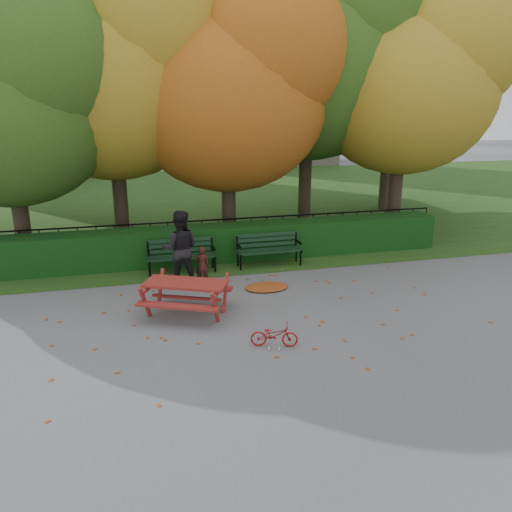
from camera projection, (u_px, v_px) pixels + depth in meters
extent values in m
plane|color=slate|center=(266.00, 323.00, 10.23)|extent=(90.00, 90.00, 0.00)
plane|color=#1E3B13|center=(186.00, 200.00, 23.20)|extent=(90.00, 90.00, 0.00)
cube|color=#B1A08D|center=(7.00, 48.00, 29.99)|extent=(10.00, 7.00, 15.00)
cube|color=#B1A08D|center=(269.00, 80.00, 36.32)|extent=(9.00, 6.00, 12.00)
cube|color=black|center=(224.00, 243.00, 14.26)|extent=(13.00, 0.90, 1.00)
cube|color=black|center=(219.00, 249.00, 15.12)|extent=(14.00, 0.04, 0.04)
cube|color=black|center=(218.00, 220.00, 14.85)|extent=(14.00, 0.04, 0.04)
cylinder|color=black|center=(116.00, 242.00, 14.28)|extent=(0.03, 0.03, 1.00)
cylinder|color=black|center=(219.00, 236.00, 15.00)|extent=(0.03, 0.03, 1.00)
cylinder|color=black|center=(313.00, 230.00, 15.71)|extent=(0.03, 0.03, 1.00)
cylinder|color=black|center=(412.00, 224.00, 16.54)|extent=(0.03, 0.03, 1.00)
cylinder|color=black|center=(21.00, 216.00, 13.92)|extent=(0.44, 0.44, 2.62)
ellipsoid|color=#2A4818|center=(6.00, 111.00, 13.09)|extent=(5.60, 5.60, 5.04)
sphere|color=#2A4818|center=(36.00, 58.00, 12.31)|extent=(4.20, 4.20, 4.20)
cylinder|color=black|center=(120.00, 195.00, 15.59)|extent=(0.44, 0.44, 3.15)
ellipsoid|color=olive|center=(111.00, 81.00, 14.61)|extent=(6.40, 6.40, 5.76)
sphere|color=olive|center=(148.00, 25.00, 13.71)|extent=(4.80, 4.80, 4.80)
cylinder|color=black|center=(229.00, 200.00, 15.69)|extent=(0.44, 0.44, 2.80)
ellipsoid|color=#94470B|center=(227.00, 100.00, 14.81)|extent=(6.00, 6.00, 5.40)
sphere|color=#94470B|center=(268.00, 50.00, 13.97)|extent=(4.50, 4.50, 4.50)
cylinder|color=black|center=(305.00, 180.00, 17.50)|extent=(0.44, 0.44, 3.50)
ellipsoid|color=#2A4818|center=(308.00, 66.00, 16.41)|extent=(6.80, 6.80, 6.12)
sphere|color=#2A4818|center=(355.00, 12.00, 15.46)|extent=(5.10, 5.10, 5.10)
cylinder|color=black|center=(395.00, 191.00, 16.83)|extent=(0.44, 0.44, 2.97)
ellipsoid|color=olive|center=(403.00, 92.00, 15.90)|extent=(5.80, 5.80, 5.22)
sphere|color=olive|center=(450.00, 46.00, 15.09)|extent=(4.35, 4.35, 4.35)
cylinder|color=black|center=(386.00, 172.00, 20.94)|extent=(0.44, 0.44, 3.15)
ellipsoid|color=#2A4818|center=(392.00, 87.00, 19.95)|extent=(6.00, 6.00, 5.40)
sphere|color=#2A4818|center=(429.00, 50.00, 19.12)|extent=(4.50, 4.50, 4.50)
cube|color=black|center=(183.00, 259.00, 12.97)|extent=(1.80, 0.12, 0.04)
cube|color=black|center=(182.00, 257.00, 13.13)|extent=(1.80, 0.12, 0.04)
cube|color=black|center=(181.00, 255.00, 13.30)|extent=(1.80, 0.12, 0.04)
cube|color=black|center=(181.00, 250.00, 13.35)|extent=(1.80, 0.05, 0.10)
cube|color=black|center=(180.00, 245.00, 13.31)|extent=(1.80, 0.05, 0.10)
cube|color=black|center=(180.00, 240.00, 13.27)|extent=(1.80, 0.05, 0.10)
cube|color=black|center=(149.00, 260.00, 12.94)|extent=(0.05, 0.55, 0.06)
cube|color=black|center=(148.00, 249.00, 13.12)|extent=(0.05, 0.05, 0.41)
cylinder|color=black|center=(150.00, 270.00, 12.83)|extent=(0.05, 0.05, 0.44)
cylinder|color=black|center=(149.00, 265.00, 13.16)|extent=(0.05, 0.05, 0.44)
cube|color=black|center=(148.00, 253.00, 12.90)|extent=(0.05, 0.45, 0.04)
cube|color=black|center=(214.00, 255.00, 13.34)|extent=(0.05, 0.55, 0.06)
cube|color=black|center=(212.00, 245.00, 13.52)|extent=(0.05, 0.05, 0.41)
cylinder|color=black|center=(215.00, 264.00, 13.23)|extent=(0.05, 0.05, 0.44)
cylinder|color=black|center=(213.00, 261.00, 13.57)|extent=(0.05, 0.05, 0.44)
cube|color=black|center=(213.00, 248.00, 13.30)|extent=(0.05, 0.45, 0.04)
cube|color=black|center=(271.00, 252.00, 13.54)|extent=(1.80, 0.12, 0.04)
cube|color=black|center=(269.00, 251.00, 13.70)|extent=(1.80, 0.12, 0.04)
cube|color=black|center=(268.00, 249.00, 13.87)|extent=(1.80, 0.12, 0.04)
cube|color=black|center=(267.00, 244.00, 13.92)|extent=(1.80, 0.05, 0.10)
cube|color=black|center=(267.00, 239.00, 13.88)|extent=(1.80, 0.05, 0.10)
cube|color=black|center=(267.00, 234.00, 13.84)|extent=(1.80, 0.05, 0.10)
cube|color=black|center=(239.00, 253.00, 13.51)|extent=(0.05, 0.55, 0.06)
cube|color=black|center=(237.00, 243.00, 13.69)|extent=(0.05, 0.05, 0.41)
cylinder|color=black|center=(241.00, 262.00, 13.40)|extent=(0.05, 0.05, 0.44)
cylinder|color=black|center=(238.00, 259.00, 13.73)|extent=(0.05, 0.05, 0.44)
cube|color=black|center=(239.00, 246.00, 13.47)|extent=(0.05, 0.45, 0.04)
cube|color=black|center=(299.00, 249.00, 13.91)|extent=(0.05, 0.55, 0.06)
cube|color=black|center=(296.00, 239.00, 14.10)|extent=(0.05, 0.05, 0.41)
cylinder|color=black|center=(301.00, 258.00, 13.80)|extent=(0.05, 0.05, 0.44)
cylinder|color=black|center=(296.00, 254.00, 14.14)|extent=(0.05, 0.05, 0.44)
cube|color=black|center=(299.00, 242.00, 13.87)|extent=(0.05, 0.45, 0.04)
cube|color=maroon|center=(186.00, 283.00, 10.44)|extent=(1.86, 1.37, 0.06)
cube|color=maroon|center=(177.00, 306.00, 9.98)|extent=(1.65, 0.94, 0.05)
cube|color=maroon|center=(194.00, 287.00, 11.06)|extent=(1.65, 0.94, 0.05)
cube|color=maroon|center=(145.00, 303.00, 10.26)|extent=(0.26, 0.47, 0.83)
cube|color=maroon|center=(160.00, 288.00, 11.06)|extent=(0.26, 0.47, 0.83)
cube|color=maroon|center=(152.00, 284.00, 10.59)|extent=(0.59, 1.19, 0.06)
cube|color=maroon|center=(215.00, 308.00, 10.00)|extent=(0.26, 0.47, 0.83)
cube|color=maroon|center=(225.00, 293.00, 10.80)|extent=(0.26, 0.47, 0.83)
cube|color=maroon|center=(220.00, 289.00, 10.33)|extent=(0.59, 1.19, 0.06)
cube|color=maroon|center=(186.00, 298.00, 10.53)|extent=(1.41, 0.69, 0.06)
ellipsoid|color=maroon|center=(267.00, 287.00, 12.13)|extent=(1.25, 1.04, 0.07)
imported|color=#3A1712|center=(202.00, 265.00, 12.29)|extent=(0.39, 0.29, 0.97)
imported|color=black|center=(180.00, 249.00, 12.08)|extent=(1.03, 0.87, 1.89)
imported|color=#990E0F|center=(274.00, 335.00, 9.17)|extent=(0.93, 0.55, 0.46)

